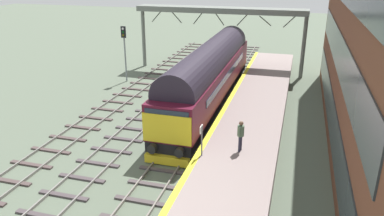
% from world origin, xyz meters
% --- Properties ---
extents(ground_plane, '(140.00, 140.00, 0.00)m').
position_xyz_m(ground_plane, '(0.00, 0.00, 0.00)').
color(ground_plane, '#576351').
rests_on(ground_plane, ground).
extents(track_main, '(2.50, 60.00, 0.15)m').
position_xyz_m(track_main, '(0.00, -0.00, 0.06)').
color(track_main, gray).
rests_on(track_main, ground).
extents(track_adjacent_west, '(2.50, 60.00, 0.15)m').
position_xyz_m(track_adjacent_west, '(-3.57, 0.00, 0.06)').
color(track_adjacent_west, gray).
rests_on(track_adjacent_west, ground).
extents(track_adjacent_far_west, '(2.50, 60.00, 0.15)m').
position_xyz_m(track_adjacent_far_west, '(-6.87, 0.00, 0.06)').
color(track_adjacent_far_west, slate).
rests_on(track_adjacent_far_west, ground).
extents(station_platform, '(4.00, 44.00, 1.01)m').
position_xyz_m(station_platform, '(3.60, 0.00, 0.50)').
color(station_platform, gray).
rests_on(station_platform, ground).
extents(diesel_locomotive, '(2.74, 19.18, 4.68)m').
position_xyz_m(diesel_locomotive, '(0.00, 7.35, 2.49)').
color(diesel_locomotive, black).
rests_on(diesel_locomotive, ground).
extents(signal_post_mid, '(0.44, 0.22, 4.96)m').
position_xyz_m(signal_post_mid, '(-8.68, 11.23, 3.16)').
color(signal_post_mid, gray).
rests_on(signal_post_mid, ground).
extents(platform_number_sign, '(0.10, 0.44, 1.60)m').
position_xyz_m(platform_number_sign, '(1.95, -2.39, 2.09)').
color(platform_number_sign, slate).
rests_on(platform_number_sign, station_platform).
extents(waiting_passenger, '(0.39, 0.51, 1.64)m').
position_xyz_m(waiting_passenger, '(3.72, -1.38, 1.99)').
color(waiting_passenger, '#282838').
rests_on(waiting_passenger, station_platform).
extents(overhead_footbridge, '(16.17, 2.00, 6.21)m').
position_xyz_m(overhead_footbridge, '(-1.38, 16.86, 5.69)').
color(overhead_footbridge, slate).
rests_on(overhead_footbridge, ground).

